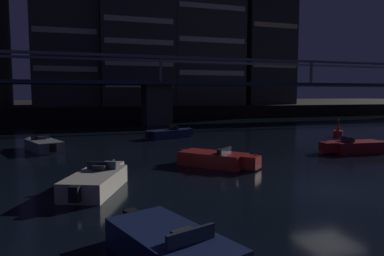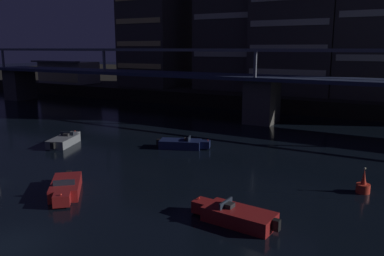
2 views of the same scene
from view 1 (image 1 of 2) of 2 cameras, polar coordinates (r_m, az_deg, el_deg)
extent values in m
plane|color=black|center=(17.04, 21.39, -9.29)|extent=(400.00, 400.00, 0.00)
cube|color=black|center=(97.84, -11.67, 3.53)|extent=(240.00, 80.00, 2.20)
cube|color=#4C4944|center=(50.35, -5.77, 3.79)|extent=(3.60, 4.40, 5.55)
cube|color=#2D3856|center=(50.36, -5.80, 7.21)|extent=(100.36, 6.40, 0.45)
cube|color=slate|center=(47.76, -5.10, 11.43)|extent=(100.36, 0.36, 0.36)
cube|color=slate|center=(53.40, -6.50, 10.78)|extent=(100.36, 0.36, 0.36)
cube|color=slate|center=(47.62, -5.09, 9.51)|extent=(0.30, 0.30, 3.20)
cube|color=slate|center=(57.63, 18.72, 8.54)|extent=(0.30, 0.30, 3.20)
cube|color=#423D38|center=(70.64, -19.77, 16.25)|extent=(10.97, 13.28, 31.23)
cube|color=beige|center=(62.77, -19.69, 9.01)|extent=(10.09, 0.10, 0.90)
cube|color=beige|center=(63.50, -19.88, 14.64)|extent=(10.09, 0.10, 0.90)
cube|color=#423D38|center=(67.11, -9.19, 11.46)|extent=(12.78, 10.73, 18.22)
cube|color=beige|center=(61.41, -8.34, 6.92)|extent=(11.76, 0.10, 0.90)
cube|color=beige|center=(61.61, -8.39, 10.31)|extent=(11.76, 0.10, 0.90)
cube|color=beige|center=(62.03, -8.43, 13.67)|extent=(11.76, 0.10, 0.90)
cube|color=beige|center=(62.66, -8.48, 16.96)|extent=(11.76, 0.10, 0.90)
cube|color=#423D38|center=(68.74, -9.31, 19.28)|extent=(8.94, 7.51, 0.60)
cube|color=#423D38|center=(72.11, 1.58, 15.69)|extent=(13.72, 12.19, 29.64)
cube|color=beige|center=(65.32, 3.38, 8.89)|extent=(12.62, 0.10, 0.90)
cube|color=beige|center=(65.94, 3.41, 14.04)|extent=(12.62, 0.10, 0.90)
cube|color=beige|center=(67.08, 3.44, 19.05)|extent=(12.62, 0.10, 0.90)
cube|color=#38332D|center=(79.51, 10.86, 17.87)|extent=(10.29, 13.57, 38.46)
cube|color=#F2D172|center=(71.91, 13.34, 9.85)|extent=(9.47, 0.10, 0.90)
cube|color=#F2D172|center=(72.92, 13.48, 15.88)|extent=(9.47, 0.10, 0.90)
cube|color=gray|center=(28.68, -22.84, -2.63)|extent=(3.09, 4.30, 0.80)
cube|color=gray|center=(30.98, -24.09, -2.02)|extent=(1.25, 1.20, 0.70)
cube|color=#283342|center=(29.42, -23.35, -1.32)|extent=(1.30, 0.58, 0.36)
cube|color=#262628|center=(29.19, -23.21, -1.48)|extent=(0.67, 0.58, 0.24)
cube|color=black|center=(26.62, -21.55, -2.97)|extent=(0.47, 0.47, 0.60)
sphere|color=red|center=(31.17, -24.24, -1.18)|extent=(0.12, 0.12, 0.12)
cube|color=maroon|center=(21.04, 3.37, -5.03)|extent=(3.94, 4.12, 0.80)
cube|color=maroon|center=(20.06, 9.51, -5.47)|extent=(1.34, 1.33, 0.70)
cube|color=#283342|center=(20.57, 5.49, -3.65)|extent=(1.08, 0.97, 0.36)
cube|color=#262628|center=(20.68, 4.86, -3.76)|extent=(0.68, 0.67, 0.24)
cube|color=black|center=(22.08, -1.61, -4.26)|extent=(0.51, 0.51, 0.60)
sphere|color=red|center=(19.89, 10.20, -4.31)|extent=(0.12, 0.12, 0.12)
cube|color=beige|center=(16.12, -15.40, -8.48)|extent=(3.17, 4.30, 0.80)
cube|color=beige|center=(18.33, -12.80, -6.57)|extent=(1.26, 1.21, 0.70)
cube|color=#283342|center=(16.78, -14.45, -5.88)|extent=(1.28, 0.61, 0.36)
cube|color=#262628|center=(16.56, -14.73, -6.25)|extent=(0.67, 0.58, 0.24)
cube|color=black|center=(14.16, -18.46, -10.09)|extent=(0.47, 0.47, 0.60)
sphere|color=#33D84C|center=(18.48, -12.59, -5.11)|extent=(0.12, 0.12, 0.12)
cube|color=maroon|center=(28.53, 25.15, -2.76)|extent=(4.05, 2.13, 0.80)
cube|color=maroon|center=(27.12, 21.14, -2.91)|extent=(0.98, 1.06, 0.70)
cube|color=#283342|center=(27.95, 23.82, -1.67)|extent=(0.22, 1.35, 0.36)
cube|color=#262628|center=(28.10, 24.23, -1.78)|extent=(0.45, 0.59, 0.24)
cube|color=black|center=(29.89, 28.42, -2.36)|extent=(0.39, 0.39, 0.60)
sphere|color=red|center=(26.92, 20.73, -2.03)|extent=(0.12, 0.12, 0.12)
cube|color=#19234C|center=(34.22, -4.02, -0.97)|extent=(4.29, 3.06, 0.80)
cube|color=#19234C|center=(35.62, -0.83, -0.62)|extent=(1.19, 1.24, 0.70)
cube|color=#283342|center=(34.65, -2.87, 0.08)|extent=(0.57, 1.30, 0.36)
cube|color=#262628|center=(34.51, -3.21, -0.04)|extent=(0.57, 0.67, 0.24)
cube|color=black|center=(33.04, -7.10, -1.05)|extent=(0.46, 0.46, 0.60)
sphere|color=red|center=(35.73, -0.52, 0.09)|extent=(0.12, 0.12, 0.12)
cube|color=#19234C|center=(9.32, -3.46, -18.83)|extent=(2.97, 4.28, 0.80)
cube|color=#283342|center=(8.45, -0.16, -17.17)|extent=(1.31, 0.53, 0.36)
cube|color=#262628|center=(8.66, -1.19, -17.03)|extent=(0.66, 0.56, 0.24)
cube|color=black|center=(11.01, -9.84, -14.42)|extent=(0.46, 0.46, 0.60)
cylinder|color=red|center=(38.31, 22.56, -0.84)|extent=(0.90, 0.90, 0.60)
cone|color=red|center=(38.23, 22.61, 0.36)|extent=(0.36, 0.36, 1.00)
sphere|color=#F2EAB2|center=(38.19, 22.64, 1.22)|extent=(0.16, 0.16, 0.16)
camera|label=2|loc=(27.37, 68.59, 13.06)|focal=36.14mm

